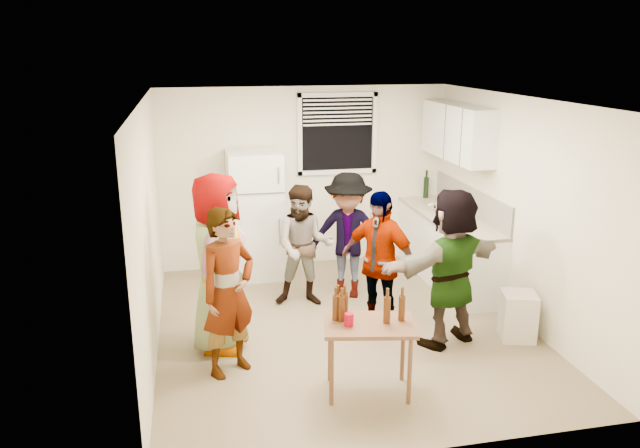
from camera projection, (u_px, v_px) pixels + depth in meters
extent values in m
cube|color=white|center=(255.00, 215.00, 8.31)|extent=(0.70, 0.70, 1.70)
cube|color=white|center=(447.00, 249.00, 8.22)|extent=(0.60, 2.20, 0.86)
cube|color=beige|center=(449.00, 217.00, 8.10)|extent=(0.64, 2.22, 0.04)
cube|color=beige|center=(471.00, 201.00, 8.10)|extent=(0.03, 2.20, 0.36)
cube|color=white|center=(457.00, 132.00, 8.02)|extent=(0.34, 1.60, 0.70)
cylinder|color=white|center=(453.00, 218.00, 7.94)|extent=(0.11, 0.11, 0.23)
cylinder|color=black|center=(426.00, 198.00, 9.02)|extent=(0.08, 0.08, 0.30)
cylinder|color=#47230C|center=(455.00, 224.00, 7.70)|extent=(0.06, 0.06, 0.23)
cylinder|color=#2221B0|center=(449.00, 229.00, 7.50)|extent=(0.08, 0.08, 0.11)
cube|color=gold|center=(456.00, 203.00, 8.40)|extent=(0.02, 0.18, 0.15)
cube|color=silver|center=(518.00, 316.00, 6.62)|extent=(0.43, 0.43, 0.51)
cylinder|color=#47230C|center=(387.00, 323.00, 5.48)|extent=(0.06, 0.06, 0.24)
cylinder|color=#B1061E|center=(349.00, 325.00, 5.43)|extent=(0.08, 0.08, 0.11)
imported|color=#9A9A9A|center=(222.00, 346.00, 6.50)|extent=(2.03, 1.47, 0.58)
imported|color=#141933|center=(232.00, 370.00, 6.02)|extent=(1.39, 1.68, 0.39)
imported|color=brown|center=(305.00, 304.00, 7.58)|extent=(1.01, 1.59, 0.56)
imported|color=#38383D|center=(347.00, 295.00, 7.83)|extent=(1.51, 1.83, 0.58)
imported|color=black|center=(377.00, 328.00, 6.92)|extent=(1.77, 1.73, 0.38)
imported|color=#D57F47|center=(447.00, 341.00, 6.61)|extent=(2.04, 2.11, 0.49)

